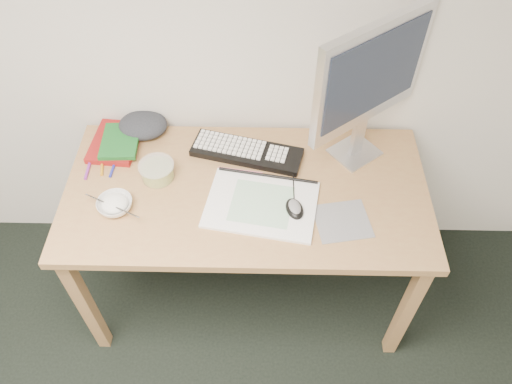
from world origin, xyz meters
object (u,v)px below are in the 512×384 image
desk (247,203)px  monitor (370,78)px  sketchpad (261,204)px  keyboard (247,152)px  rice_bowl (115,205)px

desk → monitor: 0.66m
sketchpad → monitor: bearing=46.7°
keyboard → rice_bowl: 0.56m
sketchpad → keyboard: bearing=113.1°
keyboard → monitor: (0.44, 0.02, 0.36)m
rice_bowl → monitor: bearing=18.6°
desk → sketchpad: 0.13m
monitor → rice_bowl: monitor is taller
desk → rice_bowl: bearing=-168.0°
keyboard → rice_bowl: (-0.48, -0.29, 0.01)m
monitor → rice_bowl: bearing=160.6°
sketchpad → rice_bowl: bearing=-167.6°
desk → sketchpad: (0.06, -0.08, 0.09)m
keyboard → rice_bowl: bearing=-134.7°
keyboard → rice_bowl: size_ratio=3.41×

